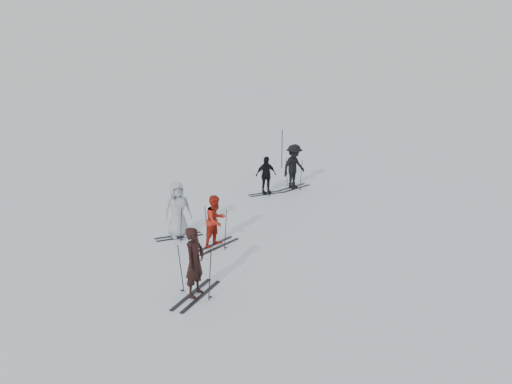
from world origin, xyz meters
TOP-DOWN VIEW (x-y plane):
  - ground at (0.00, 0.00)m, footprint 120.00×120.00m
  - skier_near_dark at (2.30, -4.33)m, footprint 0.56×0.72m
  - skier_red at (0.56, -1.68)m, footprint 0.60×0.77m
  - skier_grey at (-0.90, -1.87)m, footprint 0.91×1.04m
  - skier_uphill_left at (-1.61, 3.71)m, footprint 0.75×0.98m
  - skier_uphill_far at (-1.18, 5.12)m, footprint 0.85×1.30m
  - skis_near_dark at (2.30, -4.33)m, footprint 2.00×1.37m
  - skis_red at (0.56, -1.68)m, footprint 1.74×0.93m
  - skis_grey at (-0.90, -1.87)m, footprint 1.77×1.47m
  - skis_uphill_left at (-1.61, 3.71)m, footprint 1.74×1.42m
  - skis_uphill_far at (-1.18, 5.12)m, footprint 1.94×1.20m
  - piste_marker at (-3.71, 7.82)m, footprint 0.04×0.04m

SIDE VIEW (x-z plane):
  - ground at x=0.00m, z-range 0.00..0.00m
  - skis_uphill_left at x=-1.61m, z-range 0.00..1.12m
  - skis_grey at x=-0.90m, z-range 0.00..1.14m
  - skis_red at x=0.56m, z-range 0.00..1.27m
  - skis_near_dark at x=2.30m, z-range 0.00..1.33m
  - skis_uphill_far at x=-1.18m, z-range 0.00..1.33m
  - skier_uphill_left at x=-1.61m, z-range 0.00..1.55m
  - skier_red at x=0.56m, z-range 0.00..1.59m
  - skier_near_dark at x=2.30m, z-range 0.00..1.75m
  - skier_grey at x=-0.90m, z-range 0.00..1.79m
  - skier_uphill_far at x=-1.18m, z-range 0.00..1.88m
  - piste_marker at x=-3.71m, z-range 0.00..1.94m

